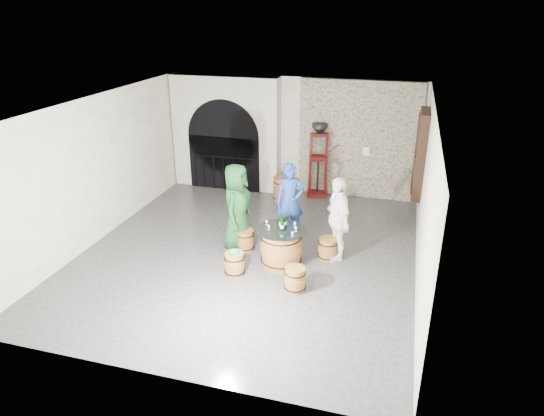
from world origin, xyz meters
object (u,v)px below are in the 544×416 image
(barrel_stool_near_right, at_px, (295,279))
(wine_bottle_right, at_px, (285,222))
(wine_bottle_center, at_px, (282,225))
(barrel_stool_right, at_px, (328,249))
(barrel_stool_left, at_px, (245,240))
(side_barrel, at_px, (282,189))
(barrel_table, at_px, (281,247))
(corking_press, at_px, (319,155))
(barrel_stool_near_left, at_px, (235,264))
(person_blue, at_px, (290,201))
(barrel_stool_far, at_px, (288,233))
(person_white, at_px, (337,219))
(person_green, at_px, (237,207))
(wine_bottle_left, at_px, (281,222))

(barrel_stool_near_right, height_order, wine_bottle_right, wine_bottle_right)
(wine_bottle_center, bearing_deg, barrel_stool_right, 33.45)
(barrel_stool_left, height_order, side_barrel, side_barrel)
(barrel_table, distance_m, barrel_stool_near_right, 1.03)
(wine_bottle_right, height_order, corking_press, corking_press)
(barrel_table, xyz_separation_m, corking_press, (-0.01, 4.05, 0.79))
(side_barrel, bearing_deg, corking_press, 35.68)
(barrel_stool_right, relative_size, corking_press, 0.23)
(barrel_stool_near_left, relative_size, side_barrel, 0.71)
(barrel_stool_right, xyz_separation_m, wine_bottle_center, (-0.86, -0.57, 0.70))
(person_blue, relative_size, wine_bottle_center, 5.47)
(barrel_stool_near_left, bearing_deg, barrel_stool_far, 67.53)
(person_white, relative_size, side_barrel, 2.72)
(person_green, relative_size, side_barrel, 2.89)
(barrel_stool_far, xyz_separation_m, person_white, (1.15, -0.43, 0.67))
(barrel_stool_far, bearing_deg, wine_bottle_left, -84.62)
(person_blue, bearing_deg, barrel_stool_right, -60.51)
(wine_bottle_left, bearing_deg, corking_press, 89.93)
(barrel_table, distance_m, side_barrel, 3.54)
(barrel_stool_far, distance_m, barrel_stool_right, 1.12)
(barrel_table, relative_size, barrel_stool_left, 2.20)
(wine_bottle_right, bearing_deg, wine_bottle_left, -141.12)
(barrel_stool_near_right, relative_size, wine_bottle_right, 1.45)
(barrel_stool_near_right, bearing_deg, person_blue, 106.50)
(barrel_stool_near_right, relative_size, wine_bottle_center, 1.45)
(barrel_table, height_order, barrel_stool_right, barrel_table)
(person_white, bearing_deg, wine_bottle_left, -91.11)
(barrel_stool_left, distance_m, barrel_stool_right, 1.82)
(barrel_stool_near_right, xyz_separation_m, person_green, (-1.63, 1.38, 0.73))
(barrel_stool_near_right, bearing_deg, wine_bottle_center, 120.23)
(barrel_stool_far, relative_size, barrel_stool_right, 1.00)
(barrel_stool_far, relative_size, barrel_stool_near_right, 1.00)
(corking_press, bearing_deg, barrel_stool_near_right, -94.99)
(barrel_table, xyz_separation_m, person_white, (1.04, 0.58, 0.51))
(barrel_stool_far, xyz_separation_m, side_barrel, (-0.77, 2.42, 0.10))
(barrel_stool_right, distance_m, barrel_stool_near_right, 1.43)
(person_blue, distance_m, wine_bottle_right, 1.20)
(barrel_table, distance_m, barrel_stool_right, 1.03)
(person_green, distance_m, side_barrel, 3.01)
(person_white, distance_m, corking_press, 3.64)
(side_barrel, height_order, corking_press, corking_press)
(barrel_stool_near_left, xyz_separation_m, wine_bottle_right, (0.83, 0.74, 0.70))
(wine_bottle_left, bearing_deg, person_white, 26.66)
(person_blue, height_order, corking_press, corking_press)
(person_blue, xyz_separation_m, person_white, (1.18, -0.70, 0.02))
(barrel_stool_left, distance_m, barrel_stool_near_right, 1.93)
(wine_bottle_center, bearing_deg, corking_press, 90.61)
(barrel_stool_near_left, bearing_deg, barrel_stool_right, 34.07)
(wine_bottle_left, bearing_deg, wine_bottle_center, -67.93)
(wine_bottle_center, distance_m, wine_bottle_right, 0.17)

